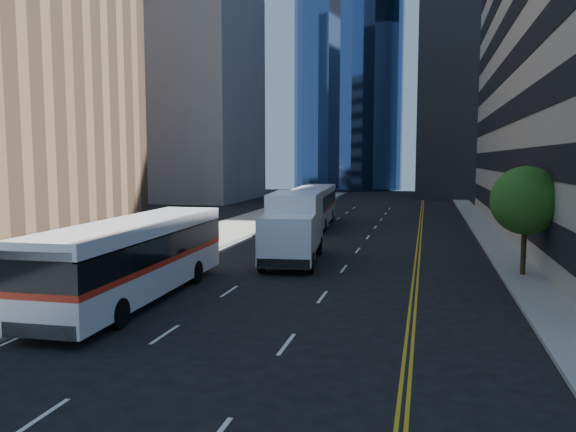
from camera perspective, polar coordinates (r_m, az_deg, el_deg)
The scene contains 9 objects.
ground at distance 21.21m, azimuth 1.18°, elevation -9.42°, with size 160.00×160.00×0.00m, color black.
sidewalk_west at distance 47.71m, azimuth -4.53°, elevation -0.82°, with size 5.00×90.00×0.15m, color gray.
sidewalk_east at distance 45.52m, azimuth 19.46°, elevation -1.46°, with size 2.00×90.00×0.15m, color gray.
midrise_west at distance 79.85m, azimuth -10.64°, elevation 14.31°, with size 18.00×18.00×35.00m, color gray.
street_tree at distance 28.39m, azimuth 22.99°, elevation 1.45°, with size 3.20×3.20×5.10m.
bus_front at distance 23.03m, azimuth -15.17°, elevation -3.99°, with size 3.11×12.38×3.17m.
bus_rear at distance 47.02m, azimuth 2.61°, elevation 1.16°, with size 3.77×12.68×3.22m.
box_truck at distance 30.37m, azimuth 0.56°, elevation -1.03°, with size 3.50×8.00×3.71m.
trash_can at distance 22.74m, azimuth -22.66°, elevation -7.23°, with size 0.62×0.62×0.93m, color black.
Camera 1 is at (4.49, -19.96, 5.57)m, focal length 35.00 mm.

